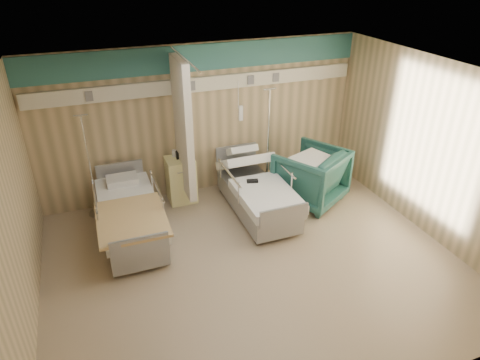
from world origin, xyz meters
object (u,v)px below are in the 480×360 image
at_px(bed_left, 131,221).
at_px(visitor_armchair, 311,176).
at_px(iv_stand_left, 95,195).
at_px(iv_stand_right, 267,170).
at_px(bedside_cabinet, 181,180).
at_px(bed_right, 257,197).

bearing_deg(bed_left, visitor_armchair, 0.77).
bearing_deg(visitor_armchair, iv_stand_left, -43.82).
bearing_deg(iv_stand_right, bedside_cabinet, 173.12).
distance_m(bed_left, bedside_cabinet, 1.39).
bearing_deg(visitor_armchair, bed_left, -29.64).
relative_size(bed_left, iv_stand_left, 1.16).
distance_m(bed_right, bedside_cabinet, 1.46).
height_order(visitor_armchair, iv_stand_right, iv_stand_right).
bearing_deg(iv_stand_left, bed_left, -62.96).
height_order(bed_left, iv_stand_right, iv_stand_right).
bearing_deg(bed_right, visitor_armchair, 2.34).
bearing_deg(bedside_cabinet, iv_stand_left, 178.49).
distance_m(visitor_armchair, iv_stand_right, 0.88).
height_order(bed_right, iv_stand_left, iv_stand_left).
distance_m(bedside_cabinet, iv_stand_right, 1.66).
xyz_separation_m(bed_left, iv_stand_left, (-0.48, 0.94, 0.07)).
height_order(bedside_cabinet, iv_stand_left, iv_stand_left).
bearing_deg(bedside_cabinet, bed_right, -38.05).
bearing_deg(bed_right, bed_left, 180.00).
relative_size(bed_right, visitor_armchair, 1.92).
xyz_separation_m(bedside_cabinet, visitor_armchair, (2.23, -0.86, 0.09)).
distance_m(bedside_cabinet, iv_stand_left, 1.53).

